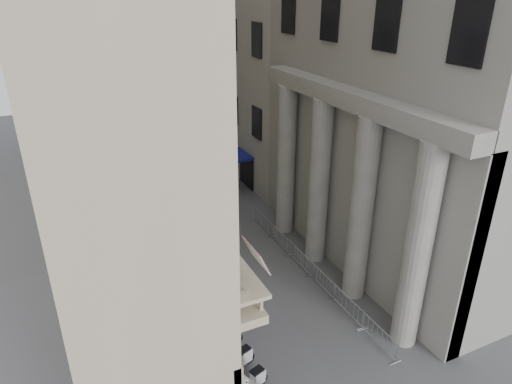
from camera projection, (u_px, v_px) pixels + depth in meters
iron_fence at (164, 257)px, 28.54m from camera, size 0.30×28.00×1.40m
blue_awning at (238, 187)px, 38.39m from camera, size 1.60×3.00×3.00m
scooter_3 at (239, 369)px, 20.23m from camera, size 1.50×0.95×1.50m
scooter_4 at (228, 350)px, 21.32m from camera, size 1.50×0.95×1.50m
scooter_5 at (218, 332)px, 22.41m from camera, size 1.50×0.95×1.50m
scooter_6 at (209, 316)px, 23.50m from camera, size 1.50×0.95×1.50m
scooter_7 at (201, 301)px, 24.59m from camera, size 1.50×0.95×1.50m
scooter_8 at (193, 288)px, 25.68m from camera, size 1.50×0.95×1.50m
scooter_9 at (186, 275)px, 26.78m from camera, size 1.50×0.95×1.50m
scooter_10 at (180, 264)px, 27.87m from camera, size 1.50×0.95×1.50m
scooter_11 at (174, 253)px, 28.96m from camera, size 1.50×0.95×1.50m
scooter_12 at (168, 243)px, 30.05m from camera, size 1.50×0.95×1.50m
scooter_13 at (163, 234)px, 31.14m from camera, size 1.50×0.95×1.50m
barrier_0 at (378, 346)px, 21.54m from camera, size 0.60×2.40×1.10m
barrier_1 at (347, 314)px, 23.60m from camera, size 0.60×2.40×1.10m
barrier_2 at (321, 288)px, 25.66m from camera, size 0.60×2.40×1.10m
barrier_3 at (299, 265)px, 27.72m from camera, size 0.60×2.40×1.10m
barrier_4 at (280, 246)px, 29.78m from camera, size 0.60×2.40×1.10m
barrier_5 at (263, 229)px, 31.84m from camera, size 0.60×2.40×1.10m
security_tent at (185, 199)px, 30.45m from camera, size 3.70×3.70×3.00m
street_lamp at (134, 150)px, 33.94m from camera, size 2.23×1.09×7.29m
info_kiosk at (178, 267)px, 25.72m from camera, size 0.62×1.01×2.06m
pedestrian_a at (207, 216)px, 31.88m from camera, size 0.68×0.54×1.62m
pedestrian_b at (186, 147)px, 44.94m from camera, size 1.17×1.10×1.91m
pedestrian_c at (146, 156)px, 42.78m from camera, size 1.05×1.01×1.81m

